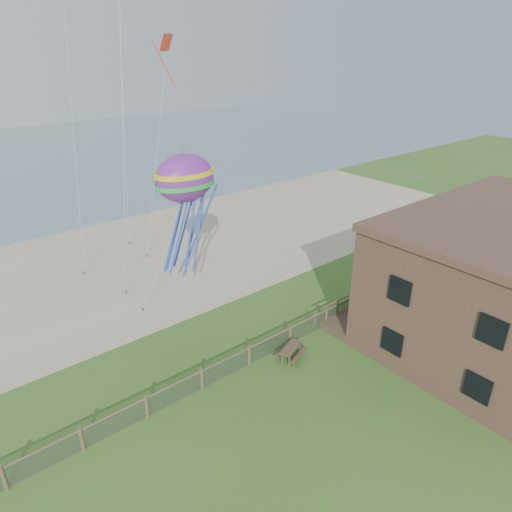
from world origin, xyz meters
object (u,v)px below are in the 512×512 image
Objects in this scene: motel at (506,283)px; octopus_kite at (187,210)px; picnic_table at (291,353)px; chainlink_fence at (249,357)px.

motel is 18.47m from octopus_kite.
motel is 9.27× the size of picnic_table.
octopus_kite is at bearing 86.06° from picnic_table.
chainlink_fence is 22.38× the size of picnic_table.
octopus_kite is (0.10, 5.67, 6.69)m from chainlink_fence.
octopus_kite reaches higher than picnic_table.
picnic_table is at bearing -61.23° from octopus_kite.
chainlink_fence is 8.77m from octopus_kite.
octopus_kite reaches higher than chainlink_fence.
motel is 2.08× the size of octopus_kite.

